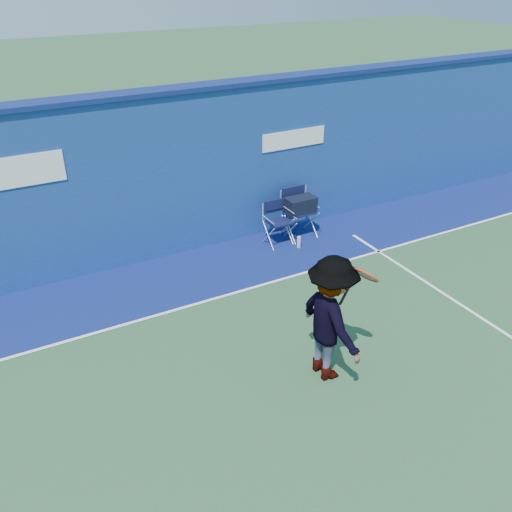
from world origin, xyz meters
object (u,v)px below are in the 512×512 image
tennis_player (331,319)px  water_bottle (299,242)px  directors_chair_right (299,217)px  directors_chair_left (279,230)px

tennis_player → water_bottle: bearing=63.7°
directors_chair_right → tennis_player: size_ratio=0.55×
water_bottle → directors_chair_left: bearing=123.0°
directors_chair_right → water_bottle: directors_chair_right is taller
water_bottle → tennis_player: (-1.62, -3.28, 0.78)m
directors_chair_left → tennis_player: tennis_player is taller
directors_chair_left → water_bottle: 0.47m
directors_chair_left → water_bottle: size_ratio=3.56×
water_bottle → tennis_player: bearing=-116.3°
tennis_player → directors_chair_left: bearing=69.3°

